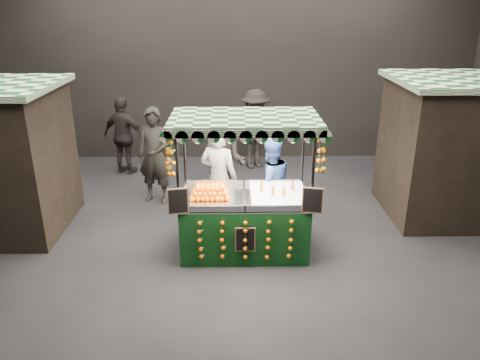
{
  "coord_description": "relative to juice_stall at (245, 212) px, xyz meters",
  "views": [
    {
      "loc": [
        0.04,
        -6.72,
        3.9
      ],
      "look_at": [
        0.14,
        0.46,
        1.1
      ],
      "focal_mm": 35.0,
      "sensor_mm": 36.0,
      "label": 1
    }
  ],
  "objects": [
    {
      "name": "ground",
      "position": [
        -0.21,
        -0.06,
        -0.7
      ],
      "size": [
        12.0,
        12.0,
        0.0
      ],
      "primitive_type": "plane",
      "color": "black",
      "rests_on": "ground"
    },
    {
      "name": "market_hall",
      "position": [
        -0.21,
        -0.06,
        2.68
      ],
      "size": [
        12.1,
        10.1,
        5.05
      ],
      "color": "black",
      "rests_on": "ground"
    },
    {
      "name": "neighbour_stall_right",
      "position": [
        4.19,
        1.44,
        0.61
      ],
      "size": [
        3.0,
        2.2,
        2.6
      ],
      "color": "black",
      "rests_on": "ground"
    },
    {
      "name": "juice_stall",
      "position": [
        0.0,
        0.0,
        0.0
      ],
      "size": [
        2.33,
        1.37,
        2.26
      ],
      "color": "black",
      "rests_on": "ground"
    },
    {
      "name": "vendor_grey",
      "position": [
        -0.44,
        0.85,
        0.25
      ],
      "size": [
        0.81,
        0.67,
        1.89
      ],
      "rotation": [
        0.0,
        0.0,
        2.78
      ],
      "color": "slate",
      "rests_on": "ground"
    },
    {
      "name": "vendor_blue",
      "position": [
        0.46,
        0.81,
        0.15
      ],
      "size": [
        1.02,
        0.92,
        1.71
      ],
      "rotation": [
        0.0,
        0.0,
        3.53
      ],
      "color": "#2A4789",
      "rests_on": "ground"
    },
    {
      "name": "shopper_0",
      "position": [
        -1.74,
        2.08,
        0.27
      ],
      "size": [
        0.8,
        0.62,
        1.94
      ],
      "rotation": [
        0.0,
        0.0,
        -0.25
      ],
      "color": "black",
      "rests_on": "ground"
    },
    {
      "name": "shopper_1",
      "position": [
        -0.37,
        1.74,
        0.22
      ],
      "size": [
        1.04,
        0.9,
        1.84
      ],
      "rotation": [
        0.0,
        0.0,
        -0.26
      ],
      "color": "#2A2522",
      "rests_on": "ground"
    },
    {
      "name": "shopper_2",
      "position": [
        -2.72,
        3.73,
        0.21
      ],
      "size": [
        1.16,
        0.79,
        1.82
      ],
      "rotation": [
        0.0,
        0.0,
        2.78
      ],
      "color": "black",
      "rests_on": "ground"
    },
    {
      "name": "shopper_3",
      "position": [
        0.34,
        4.11,
        0.25
      ],
      "size": [
        1.42,
        1.18,
        1.91
      ],
      "rotation": [
        0.0,
        0.0,
        0.46
      ],
      "color": "black",
      "rests_on": "ground"
    },
    {
      "name": "shopper_4",
      "position": [
        -4.71,
        3.67,
        0.05
      ],
      "size": [
        0.87,
        0.85,
        1.51
      ],
      "rotation": [
        0.0,
        0.0,
        3.88
      ],
      "color": "black",
      "rests_on": "ground"
    },
    {
      "name": "shopper_5",
      "position": [
        3.36,
        2.57,
        0.12
      ],
      "size": [
        1.03,
        1.59,
        1.64
      ],
      "rotation": [
        0.0,
        0.0,
        1.97
      ],
      "color": "black",
      "rests_on": "ground"
    }
  ]
}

